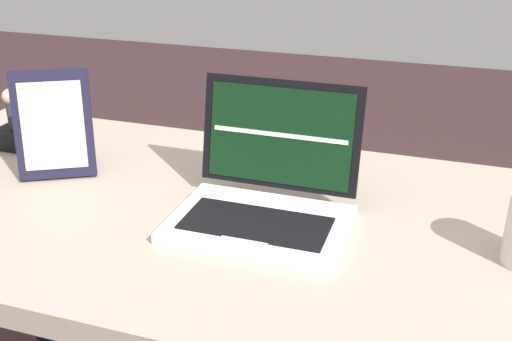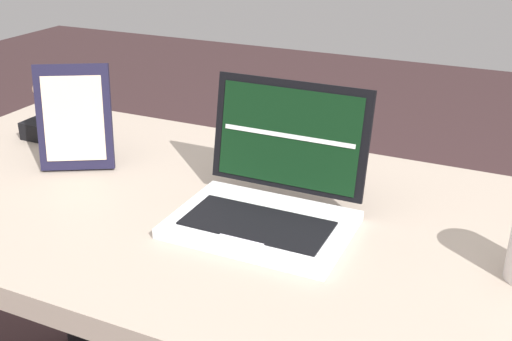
{
  "view_description": "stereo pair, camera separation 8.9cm",
  "coord_description": "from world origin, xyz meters",
  "px_view_note": "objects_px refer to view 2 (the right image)",
  "views": [
    {
      "loc": [
        0.33,
        -0.84,
        1.18
      ],
      "look_at": [
        0.07,
        -0.07,
        0.82
      ],
      "focal_mm": 43.1,
      "sensor_mm": 36.0,
      "label": 1
    },
    {
      "loc": [
        0.41,
        -0.81,
        1.18
      ],
      "look_at": [
        0.07,
        -0.07,
        0.82
      ],
      "focal_mm": 43.1,
      "sensor_mm": 36.0,
      "label": 2
    }
  ],
  "objects_px": {
    "photo_frame": "(74,118)",
    "figurine": "(41,98)",
    "laptop_front": "(270,197)",
    "figurine_stand": "(46,128)"
  },
  "relations": [
    {
      "from": "laptop_front",
      "to": "figurine_stand",
      "type": "height_order",
      "value": "laptop_front"
    },
    {
      "from": "figurine_stand",
      "to": "figurine",
      "type": "distance_m",
      "value": 0.07
    },
    {
      "from": "photo_frame",
      "to": "figurine_stand",
      "type": "bearing_deg",
      "value": 150.32
    },
    {
      "from": "photo_frame",
      "to": "figurine_stand",
      "type": "height_order",
      "value": "photo_frame"
    },
    {
      "from": "photo_frame",
      "to": "laptop_front",
      "type": "bearing_deg",
      "value": -5.95
    },
    {
      "from": "laptop_front",
      "to": "photo_frame",
      "type": "xyz_separation_m",
      "value": [
        -0.42,
        0.04,
        0.06
      ]
    },
    {
      "from": "photo_frame",
      "to": "figurine",
      "type": "xyz_separation_m",
      "value": [
        -0.17,
        0.1,
        -0.01
      ]
    },
    {
      "from": "laptop_front",
      "to": "figurine",
      "type": "distance_m",
      "value": 0.61
    },
    {
      "from": "photo_frame",
      "to": "figurine",
      "type": "relative_size",
      "value": 2.33
    },
    {
      "from": "photo_frame",
      "to": "figurine",
      "type": "height_order",
      "value": "photo_frame"
    }
  ]
}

